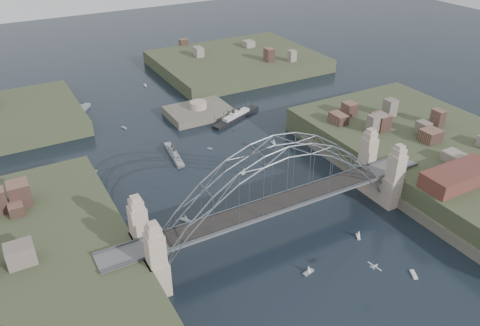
% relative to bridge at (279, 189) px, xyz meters
% --- Properties ---
extents(ground, '(500.00, 500.00, 0.00)m').
position_rel_bridge_xyz_m(ground, '(0.00, 0.00, -12.32)').
color(ground, black).
rests_on(ground, ground).
extents(bridge, '(84.00, 13.80, 24.60)m').
position_rel_bridge_xyz_m(bridge, '(0.00, 0.00, 0.00)').
color(bridge, '#535356').
rests_on(bridge, ground).
extents(shore_west, '(50.50, 90.00, 12.00)m').
position_rel_bridge_xyz_m(shore_west, '(-57.32, 0.00, -10.35)').
color(shore_west, '#343B24').
rests_on(shore_west, ground).
extents(shore_east, '(50.50, 90.00, 12.00)m').
position_rel_bridge_xyz_m(shore_east, '(57.32, 0.00, -10.35)').
color(shore_east, '#343B24').
rests_on(shore_east, ground).
extents(headland_ne, '(70.00, 55.00, 9.50)m').
position_rel_bridge_xyz_m(headland_ne, '(50.00, 110.00, -11.57)').
color(headland_ne, '#343B24').
rests_on(headland_ne, ground).
extents(fort_island, '(22.00, 16.00, 9.40)m').
position_rel_bridge_xyz_m(fort_island, '(12.00, 70.00, -12.66)').
color(fort_island, '#504C40').
rests_on(fort_island, ground).
extents(wharf_shed, '(20.00, 8.00, 4.00)m').
position_rel_bridge_xyz_m(wharf_shed, '(44.00, -14.00, -2.32)').
color(wharf_shed, '#592D26').
rests_on(wharf_shed, shore_east).
extents(naval_cruiser_near, '(3.82, 15.76, 4.69)m').
position_rel_bridge_xyz_m(naval_cruiser_near, '(-7.23, 46.65, -11.60)').
color(naval_cruiser_near, gray).
rests_on(naval_cruiser_near, ground).
extents(naval_cruiser_far, '(11.13, 13.83, 5.29)m').
position_rel_bridge_xyz_m(naval_cruiser_far, '(-25.46, 92.35, -11.50)').
color(naval_cruiser_far, gray).
rests_on(naval_cruiser_far, ground).
extents(ocean_liner, '(22.34, 11.89, 5.63)m').
position_rel_bridge_xyz_m(ocean_liner, '(22.42, 60.91, -11.45)').
color(ocean_liner, black).
rests_on(ocean_liner, ground).
extents(aeroplane, '(1.83, 3.33, 0.48)m').
position_rel_bridge_xyz_m(aeroplane, '(6.64, -25.02, -6.37)').
color(aeroplane, silver).
extents(small_boat_a, '(2.34, 2.90, 2.38)m').
position_rel_bridge_xyz_m(small_boat_a, '(-17.28, 14.61, -11.54)').
color(small_boat_a, beige).
rests_on(small_boat_a, ground).
extents(small_boat_b, '(1.98, 1.54, 2.38)m').
position_rel_bridge_xyz_m(small_boat_b, '(6.21, 26.95, -11.37)').
color(small_boat_b, beige).
rests_on(small_boat_b, ground).
extents(small_boat_c, '(2.85, 1.42, 2.38)m').
position_rel_bridge_xyz_m(small_boat_c, '(-1.74, -15.09, -11.52)').
color(small_boat_c, beige).
rests_on(small_boat_c, ground).
extents(small_boat_d, '(1.29, 2.57, 2.38)m').
position_rel_bridge_xyz_m(small_boat_d, '(23.79, 38.51, -11.47)').
color(small_boat_d, beige).
rests_on(small_boat_d, ground).
extents(small_boat_e, '(3.19, 2.68, 2.38)m').
position_rel_bridge_xyz_m(small_boat_e, '(-31.57, 49.60, -11.60)').
color(small_boat_e, beige).
rests_on(small_boat_e, ground).
extents(small_boat_f, '(1.38, 1.49, 0.45)m').
position_rel_bridge_xyz_m(small_boat_f, '(4.36, 45.24, -12.17)').
color(small_boat_f, beige).
rests_on(small_boat_f, ground).
extents(small_boat_g, '(2.00, 2.81, 0.45)m').
position_rel_bridge_xyz_m(small_boat_g, '(17.45, -26.61, -12.17)').
color(small_boat_g, beige).
rests_on(small_boat_g, ground).
extents(small_boat_h, '(1.50, 2.39, 0.45)m').
position_rel_bridge_xyz_m(small_boat_h, '(-14.70, 73.22, -12.17)').
color(small_boat_h, beige).
rests_on(small_boat_h, ground).
extents(small_boat_i, '(2.42, 2.35, 0.45)m').
position_rel_bridge_xyz_m(small_boat_i, '(30.81, 9.83, -12.17)').
color(small_boat_i, beige).
rests_on(small_boat_i, ground).
extents(small_boat_k, '(0.80, 1.83, 1.43)m').
position_rel_bridge_xyz_m(small_boat_k, '(5.13, 108.26, -12.03)').
color(small_boat_k, beige).
rests_on(small_boat_k, ground).
extents(small_boat_l, '(2.98, 1.49, 0.45)m').
position_rel_bridge_xyz_m(small_boat_l, '(-42.06, 27.17, -12.17)').
color(small_boat_l, beige).
rests_on(small_boat_l, ground).
extents(small_boat_m, '(1.56, 2.12, 2.38)m').
position_rel_bridge_xyz_m(small_boat_m, '(15.66, -11.09, -11.39)').
color(small_boat_m, beige).
rests_on(small_boat_m, ground).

